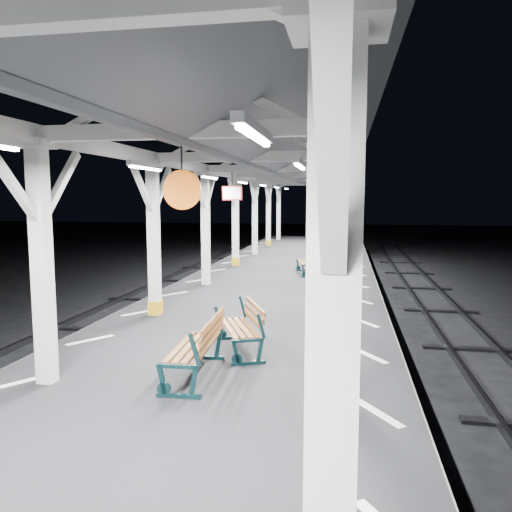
# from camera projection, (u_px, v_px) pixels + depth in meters

# --- Properties ---
(ground) EXTENTS (120.00, 120.00, 0.00)m
(ground) POSITION_uv_depth(u_px,v_px,m) (223.00, 403.00, 8.65)
(ground) COLOR black
(ground) RESTS_ON ground
(platform) EXTENTS (6.00, 50.00, 1.00)m
(platform) POSITION_uv_depth(u_px,v_px,m) (223.00, 376.00, 8.60)
(platform) COLOR black
(platform) RESTS_ON ground
(hazard_stripes_left) EXTENTS (1.00, 48.00, 0.01)m
(hazard_stripes_left) POSITION_uv_depth(u_px,v_px,m) (90.00, 340.00, 8.97)
(hazard_stripes_left) COLOR silver
(hazard_stripes_left) RESTS_ON platform
(hazard_stripes_right) EXTENTS (1.00, 48.00, 0.01)m
(hazard_stripes_right) POSITION_uv_depth(u_px,v_px,m) (369.00, 355.00, 8.10)
(hazard_stripes_right) COLOR silver
(hazard_stripes_right) RESTS_ON platform
(canopy) EXTENTS (5.40, 49.00, 4.65)m
(canopy) POSITION_uv_depth(u_px,v_px,m) (221.00, 136.00, 8.11)
(canopy) COLOR silver
(canopy) RESTS_ON platform
(bench_near) EXTENTS (1.08, 1.57, 0.80)m
(bench_near) POSITION_uv_depth(u_px,v_px,m) (245.00, 326.00, 8.31)
(bench_near) COLOR #0C272B
(bench_near) RESTS_ON platform
(bench_mid) EXTENTS (0.69, 1.64, 0.88)m
(bench_mid) POSITION_uv_depth(u_px,v_px,m) (200.00, 345.00, 7.08)
(bench_mid) COLOR #0C272B
(bench_mid) RESTS_ON platform
(bench_far) EXTENTS (0.86, 1.57, 0.81)m
(bench_far) POSITION_uv_depth(u_px,v_px,m) (309.00, 261.00, 16.71)
(bench_far) COLOR #0C272B
(bench_far) RESTS_ON platform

